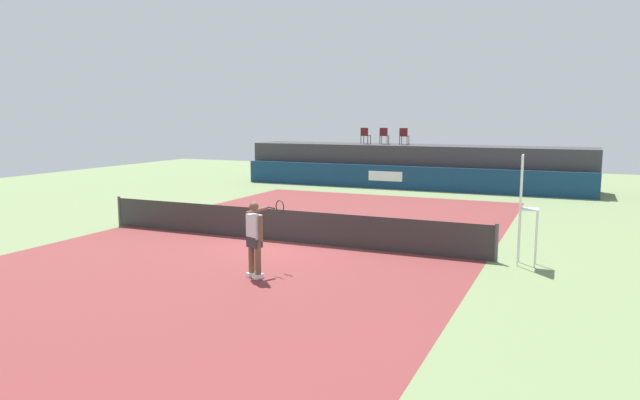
% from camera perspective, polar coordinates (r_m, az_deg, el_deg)
% --- Properties ---
extents(ground_plane, '(48.00, 48.00, 0.00)m').
position_cam_1_polar(ground_plane, '(20.04, 0.14, -2.39)').
color(ground_plane, '#6B7F51').
extents(court_inner, '(12.00, 22.00, 0.00)m').
position_cam_1_polar(court_inner, '(17.39, -3.87, -4.04)').
color(court_inner, maroon).
rests_on(court_inner, ground).
extents(sponsor_wall, '(18.00, 0.22, 1.20)m').
position_cam_1_polar(sponsor_wall, '(29.77, 8.32, 2.16)').
color(sponsor_wall, navy).
rests_on(sponsor_wall, ground).
extents(spectator_platform, '(18.00, 2.80, 2.20)m').
position_cam_1_polar(spectator_platform, '(31.46, 9.24, 3.37)').
color(spectator_platform, '#38383D').
rests_on(spectator_platform, ground).
extents(spectator_chair_far_left, '(0.46, 0.46, 0.89)m').
position_cam_1_polar(spectator_chair_far_left, '(32.12, 4.47, 6.40)').
color(spectator_chair_far_left, '#561919').
rests_on(spectator_chair_far_left, spectator_platform).
extents(spectator_chair_left, '(0.48, 0.48, 0.89)m').
position_cam_1_polar(spectator_chair_left, '(32.01, 6.32, 6.37)').
color(spectator_chair_left, '#561919').
rests_on(spectator_chair_left, spectator_platform).
extents(spectator_chair_center, '(0.45, 0.45, 0.89)m').
position_cam_1_polar(spectator_chair_center, '(31.48, 8.26, 6.30)').
color(spectator_chair_center, '#561919').
rests_on(spectator_chair_center, spectator_platform).
extents(umpire_chair, '(0.44, 0.44, 2.76)m').
position_cam_1_polar(umpire_chair, '(15.21, 19.49, -0.19)').
color(umpire_chair, white).
rests_on(umpire_chair, ground).
extents(tennis_net, '(12.40, 0.02, 0.95)m').
position_cam_1_polar(tennis_net, '(17.30, -3.88, -2.51)').
color(tennis_net, '#2D2D2D').
rests_on(tennis_net, ground).
extents(net_post_near, '(0.10, 0.10, 1.00)m').
position_cam_1_polar(net_post_near, '(20.89, -19.11, -1.03)').
color(net_post_near, '#4C4C51').
rests_on(net_post_near, ground).
extents(net_post_far, '(0.10, 0.10, 1.00)m').
position_cam_1_polar(net_post_far, '(15.46, 16.95, -4.04)').
color(net_post_far, '#4C4C51').
rests_on(net_post_far, ground).
extents(tennis_player, '(0.56, 1.25, 1.77)m').
position_cam_1_polar(tennis_player, '(13.38, -6.38, -3.59)').
color(tennis_player, white).
rests_on(tennis_player, court_inner).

